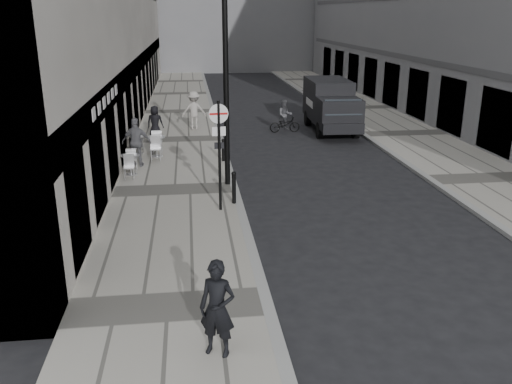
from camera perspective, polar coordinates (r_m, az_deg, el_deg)
The scene contains 15 objects.
sidewalk at distance 25.64m, azimuth -8.23°, elevation 5.42°, with size 4.00×60.00×0.12m, color #A09C91.
far_sidewalk at distance 27.67m, azimuth 15.30°, elevation 5.90°, with size 4.00×60.00×0.12m, color #A09C91.
walking_man at distance 9.31m, azimuth -4.09°, elevation -12.15°, with size 0.63×0.41×1.73m, color black.
sign_post at distance 15.62m, azimuth -3.90°, elevation 5.36°, with size 0.56×0.11×3.25m.
lamppost at distance 17.88m, azimuth -3.21°, elevation 12.79°, with size 0.31×0.31×6.96m.
bollard_near at distance 21.45m, azimuth -3.48°, elevation 4.36°, with size 0.11×0.11×0.84m, color black.
bollard_far at distance 16.59m, azimuth -2.34°, elevation 0.37°, with size 0.13×0.13×0.95m, color black.
panel_van at distance 27.79m, azimuth 7.85°, elevation 9.27°, with size 2.17×5.40×2.51m.
cyclist at distance 27.31m, azimuth 3.05°, elevation 7.60°, with size 1.52×0.57×1.63m.
pedestrian_a at distance 21.03m, azimuth -12.47°, elevation 5.12°, with size 1.10×0.46×1.87m, color slate.
pedestrian_b at distance 27.68m, azimuth -6.54°, elevation 8.55°, with size 1.22×0.70×1.89m, color #AAA39C.
pedestrian_c at distance 25.72m, azimuth -10.58°, elevation 7.22°, with size 0.75×0.49×1.54m, color black.
cafe_table_near at distance 23.06m, azimuth -12.36°, elevation 5.05°, with size 0.70×1.59×0.91m.
cafe_table_mid at distance 22.44m, azimuth -10.45°, elevation 4.91°, with size 0.76×1.72×0.98m.
cafe_table_far at distance 20.09m, azimuth -13.08°, elevation 3.00°, with size 0.67×1.52×0.87m.
Camera 1 is at (-1.42, -7.01, 5.70)m, focal length 38.00 mm.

